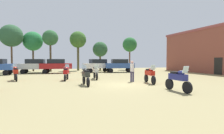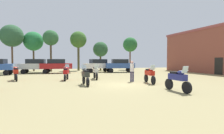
# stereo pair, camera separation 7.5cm
# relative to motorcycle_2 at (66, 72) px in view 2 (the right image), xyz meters

# --- Properties ---
(ground_plane) EXTENTS (44.00, 52.00, 0.02)m
(ground_plane) POSITION_rel_motorcycle_2_xyz_m (3.75, -4.29, -0.72)
(ground_plane) COLOR #938759
(motorcycle_2) EXTENTS (0.72, 2.16, 1.44)m
(motorcycle_2) POSITION_rel_motorcycle_2_xyz_m (0.00, 0.00, 0.00)
(motorcycle_2) COLOR black
(motorcycle_2) RESTS_ON ground
(motorcycle_5) EXTENTS (0.66, 2.15, 1.48)m
(motorcycle_5) POSITION_rel_motorcycle_2_xyz_m (6.17, -4.25, 0.02)
(motorcycle_5) COLOR black
(motorcycle_5) RESTS_ON ground
(motorcycle_6) EXTENTS (0.77, 2.09, 1.49)m
(motorcycle_6) POSITION_rel_motorcycle_2_xyz_m (-4.34, 1.09, 0.02)
(motorcycle_6) COLOR black
(motorcycle_6) RESTS_ON ground
(motorcycle_9) EXTENTS (0.62, 2.14, 1.47)m
(motorcycle_9) POSITION_rel_motorcycle_2_xyz_m (1.16, -3.69, 0.01)
(motorcycle_9) COLOR black
(motorcycle_9) RESTS_ON ground
(motorcycle_10) EXTENTS (0.62, 2.19, 1.50)m
(motorcycle_10) POSITION_rel_motorcycle_2_xyz_m (5.85, -7.95, 0.03)
(motorcycle_10) COLOR black
(motorcycle_10) RESTS_ON ground
(motorcycle_11) EXTENTS (0.62, 2.28, 1.51)m
(motorcycle_11) POSITION_rel_motorcycle_2_xyz_m (2.77, 0.12, 0.03)
(motorcycle_11) COLOR black
(motorcycle_11) RESTS_ON ground
(car_1) EXTENTS (4.40, 2.04, 2.00)m
(car_1) POSITION_rel_motorcycle_2_xyz_m (-0.79, 9.49, 0.46)
(car_1) COLOR black
(car_1) RESTS_ON ground
(car_2) EXTENTS (4.51, 2.40, 2.00)m
(car_2) POSITION_rel_motorcycle_2_xyz_m (8.43, 8.47, 0.46)
(car_2) COLOR black
(car_2) RESTS_ON ground
(car_3) EXTENTS (4.51, 2.39, 2.00)m
(car_3) POSITION_rel_motorcycle_2_xyz_m (5.29, 9.54, 0.46)
(car_3) COLOR black
(car_3) RESTS_ON ground
(car_4) EXTENTS (4.48, 2.30, 2.00)m
(car_4) POSITION_rel_motorcycle_2_xyz_m (-3.53, 9.92, 0.46)
(car_4) COLOR black
(car_4) RESTS_ON ground
(person_1) EXTENTS (0.46, 0.46, 1.79)m
(person_1) POSITION_rel_motorcycle_2_xyz_m (5.24, -2.95, 0.34)
(person_1) COLOR #2C284D
(person_1) RESTS_ON ground
(tree_1) EXTENTS (2.72, 2.72, 5.20)m
(tree_1) POSITION_rel_motorcycle_2_xyz_m (6.92, 14.47, 3.10)
(tree_1) COLOR brown
(tree_1) RESTS_ON ground
(tree_3) EXTENTS (3.38, 3.38, 7.28)m
(tree_3) POSITION_rel_motorcycle_2_xyz_m (-7.26, 13.86, 4.85)
(tree_3) COLOR brown
(tree_3) RESTS_ON ground
(tree_5) EXTENTS (2.48, 2.48, 6.70)m
(tree_5) POSITION_rel_motorcycle_2_xyz_m (-1.62, 13.44, 4.66)
(tree_5) COLOR brown
(tree_5) RESTS_ON ground
(tree_6) EXTENTS (2.81, 2.81, 6.31)m
(tree_6) POSITION_rel_motorcycle_2_xyz_m (13.02, 14.93, 4.16)
(tree_6) COLOR brown
(tree_6) RESTS_ON ground
(tree_7) EXTENTS (2.91, 2.91, 6.96)m
(tree_7) POSITION_rel_motorcycle_2_xyz_m (2.98, 14.93, 4.71)
(tree_7) COLOR #4E4A2A
(tree_7) RESTS_ON ground
(tree_8) EXTENTS (3.17, 3.17, 6.61)m
(tree_8) POSITION_rel_motorcycle_2_xyz_m (-4.41, 15.38, 4.28)
(tree_8) COLOR #4F3B28
(tree_8) RESTS_ON ground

